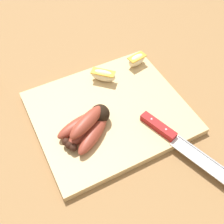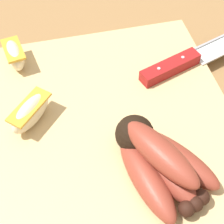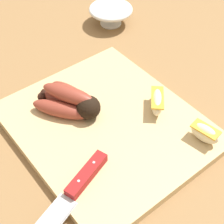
# 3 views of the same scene
# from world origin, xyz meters

# --- Properties ---
(ground_plane) EXTENTS (6.00, 6.00, 0.00)m
(ground_plane) POSITION_xyz_m (0.00, 0.00, 0.00)
(ground_plane) COLOR olive
(cutting_board) EXTENTS (0.39, 0.34, 0.02)m
(cutting_board) POSITION_xyz_m (-0.00, 0.01, 0.01)
(cutting_board) COLOR tan
(cutting_board) RESTS_ON ground_plane
(banana_bunch) EXTENTS (0.15, 0.12, 0.06)m
(banana_bunch) POSITION_xyz_m (0.08, 0.04, 0.04)
(banana_bunch) COLOR black
(banana_bunch) RESTS_ON cutting_board
(chefs_knife) EXTENTS (0.12, 0.27, 0.02)m
(chefs_knife) POSITION_xyz_m (-0.10, 0.16, 0.03)
(chefs_knife) COLOR silver
(chefs_knife) RESTS_ON cutting_board
(apple_wedge_near) EXTENTS (0.07, 0.07, 0.04)m
(apple_wedge_near) POSITION_xyz_m (-0.03, -0.10, 0.04)
(apple_wedge_near) COLOR beige
(apple_wedge_near) RESTS_ON cutting_board
(apple_wedge_middle) EXTENTS (0.06, 0.04, 0.04)m
(apple_wedge_middle) POSITION_xyz_m (-0.15, -0.11, 0.04)
(apple_wedge_middle) COLOR beige
(apple_wedge_middle) RESTS_ON cutting_board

